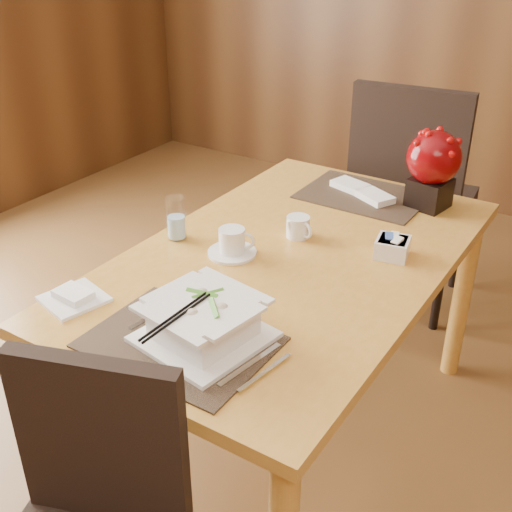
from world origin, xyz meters
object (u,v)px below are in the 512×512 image
Objects in this scene: soup_setting at (203,322)px; bread_plate at (74,299)px; dining_table at (290,281)px; coffee_cup at (232,243)px; creamer_jug at (298,227)px; water_glass at (176,218)px; far_chair at (410,188)px; berry_decor at (433,165)px; sugar_caddy at (392,248)px.

soup_setting reaches higher than bread_plate.
dining_table is 0.23m from coffee_cup.
soup_setting is at bearing -60.37° from creamer_jug.
soup_setting is 2.10× the size of coffee_cup.
water_glass is 1.22m from far_chair.
far_chair is at bearing 71.53° from water_glass.
berry_decor is (0.39, 0.68, 0.12)m from coffee_cup.
coffee_cup is at bearing -148.65° from sugar_caddy.
water_glass is at bearing -164.58° from dining_table.
soup_setting is at bearing -84.93° from dining_table.
dining_table is at bearing 31.26° from coffee_cup.
water_glass reaches higher than dining_table.
berry_decor is 1.83× the size of bread_plate.
far_chair is at bearing 108.28° from creamer_jug.
coffee_cup reaches higher than creamer_jug.
bread_plate is (-0.64, -0.72, -0.02)m from sugar_caddy.
coffee_cup is (-0.16, -0.09, 0.13)m from dining_table.
water_glass is 0.46m from bread_plate.
soup_setting is 0.58m from water_glass.
sugar_caddy is (0.31, 0.04, -0.01)m from creamer_jug.
bread_plate is at bearing -164.62° from soup_setting.
berry_decor is at bearing 62.13° from bread_plate.
dining_table is 0.34m from sugar_caddy.
water_glass reaches higher than sugar_caddy.
dining_table is 1.04m from far_chair.
creamer_jug reaches higher than bread_plate.
berry_decor reaches higher than bread_plate.
creamer_jug is (-0.09, 0.63, -0.02)m from soup_setting.
water_glass is 1.48× the size of creamer_jug.
coffee_cup is at bearing 65.00° from bread_plate.
water_glass is 1.48× the size of sugar_caddy.
dining_table is at bearing 56.25° from bread_plate.
dining_table is at bearing 104.30° from soup_setting.
sugar_caddy is at bearing 29.27° from creamer_jug.
soup_setting is 0.30× the size of far_chair.
soup_setting is 2.21× the size of water_glass.
sugar_caddy is 0.09× the size of far_chair.
sugar_caddy reaches higher than dining_table.
berry_decor reaches higher than water_glass.
soup_setting is at bearing 6.15° from bread_plate.
soup_setting is 0.46m from coffee_cup.
bread_plate is at bearing -90.00° from water_glass.
dining_table is 9.75× the size of coffee_cup.
dining_table is at bearing 15.42° from water_glass.
dining_table is 0.42m from water_glass.
sugar_caddy is at bearing 100.38° from far_chair.
soup_setting is 3.28× the size of sugar_caddy.
coffee_cup is at bearing -148.74° from dining_table.
creamer_jug is (-0.04, 0.12, 0.13)m from dining_table.
far_chair reaches higher than water_glass.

